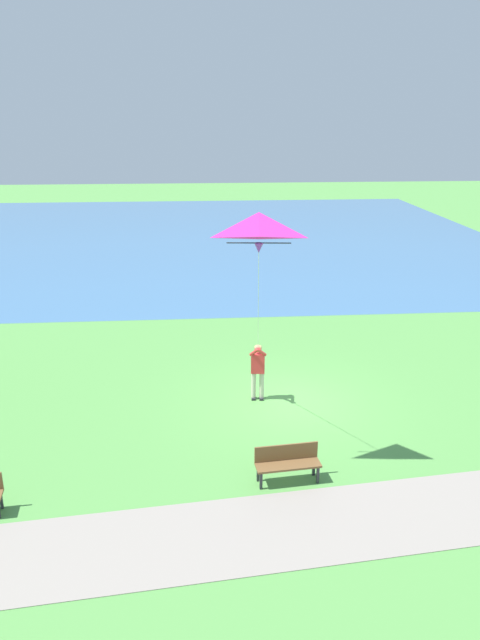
{
  "coord_description": "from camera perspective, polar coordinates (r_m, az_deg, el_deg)",
  "views": [
    {
      "loc": [
        -15.69,
        2.69,
        8.06
      ],
      "look_at": [
        0.15,
        1.46,
        2.57
      ],
      "focal_mm": 33.39,
      "sensor_mm": 36.0,
      "label": 1
    }
  ],
  "objects": [
    {
      "name": "flying_kite",
      "position": [
        13.15,
        1.81,
        8.27
      ],
      "size": [
        3.19,
        1.53,
        4.17
      ],
      "color": "#E02D9E"
    },
    {
      "name": "lake_water",
      "position": [
        42.33,
        -6.17,
        7.99
      ],
      "size": [
        36.0,
        44.0,
        0.01
      ],
      "primitive_type": "cube",
      "color": "teal",
      "rests_on": "ground"
    },
    {
      "name": "person_kite_flyer",
      "position": [
        17.53,
        1.71,
        -4.52
      ],
      "size": [
        0.62,
        0.52,
        1.83
      ],
      "color": "#232328",
      "rests_on": "ground"
    },
    {
      "name": "park_bench_near_walkway",
      "position": [
        14.12,
        4.56,
        -13.32
      ],
      "size": [
        0.59,
        1.54,
        0.88
      ],
      "color": "brown",
      "rests_on": "ground"
    },
    {
      "name": "ground_plane",
      "position": [
        17.84,
        4.77,
        -7.86
      ],
      "size": [
        120.0,
        120.0,
        0.0
      ],
      "primitive_type": "plane",
      "color": "#569947"
    },
    {
      "name": "walkway_path",
      "position": [
        12.81,
        -0.38,
        -19.87
      ],
      "size": [
        5.72,
        32.08,
        0.02
      ],
      "primitive_type": "cube",
      "rotation": [
        0.0,
        0.0,
        0.1
      ],
      "color": "gray",
      "rests_on": "ground"
    }
  ]
}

